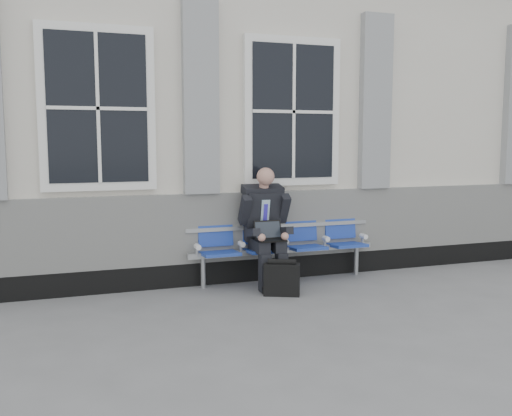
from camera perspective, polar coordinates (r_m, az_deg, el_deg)
name	(u,v)px	position (r m, az deg, el deg)	size (l,w,h in m)	color
ground	(312,309)	(6.49, 5.66, -10.06)	(70.00, 70.00, 0.00)	slate
station_building	(224,119)	(9.47, -3.25, 8.89)	(14.40, 4.40, 4.49)	beige
bench	(283,240)	(7.61, 2.70, -3.24)	(2.60, 0.47, 0.91)	#9EA0A3
businessman	(265,223)	(7.33, 0.93, -1.53)	(0.64, 0.86, 1.53)	black
briefcase	(282,279)	(6.98, 2.60, -7.07)	(0.47, 0.35, 0.45)	black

